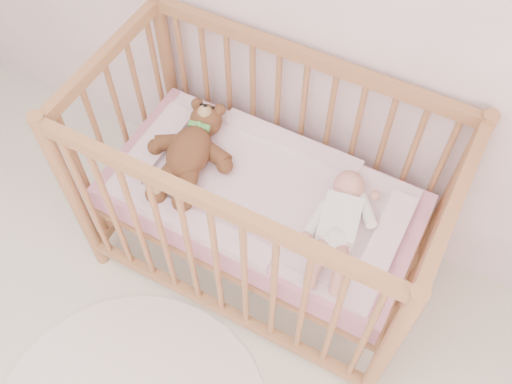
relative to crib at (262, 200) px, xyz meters
The scene contains 5 objects.
crib is the anchor object (origin of this frame).
mattress 0.01m from the crib, ahead, with size 1.22×0.62×0.13m, color pink.
blanket 0.06m from the crib, ahead, with size 1.10×0.58×0.06m, color #F0A5C1, non-canonical shape.
baby 0.35m from the crib, ahead, with size 0.25×0.53×0.13m, color white, non-canonical shape.
teddy_bear 0.34m from the crib, behind, with size 0.37×0.52×0.15m, color brown, non-canonical shape.
Camera 1 is at (0.75, 0.50, 2.38)m, focal length 40.00 mm.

